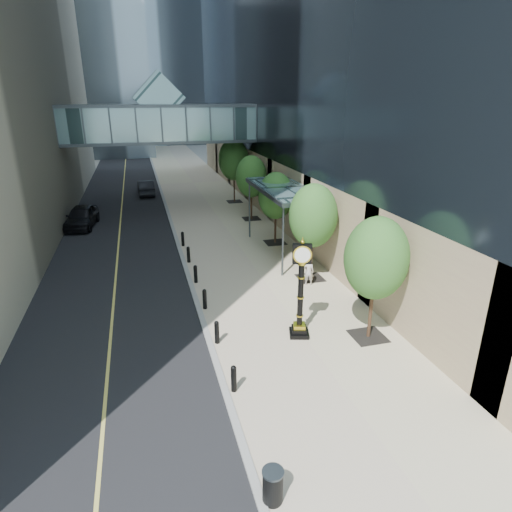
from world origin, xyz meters
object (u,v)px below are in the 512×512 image
at_px(pedestrian, 309,272).
at_px(car_far, 146,188).
at_px(street_clock, 300,296).
at_px(car_near, 82,217).
at_px(trash_bin, 273,487).

relative_size(pedestrian, car_far, 0.33).
height_order(street_clock, car_near, street_clock).
distance_m(car_near, car_far, 12.09).
height_order(street_clock, car_far, street_clock).
bearing_deg(car_far, car_near, 62.08).
distance_m(trash_bin, car_near, 28.21).
bearing_deg(car_near, car_far, 71.75).
relative_size(street_clock, car_near, 0.87).
bearing_deg(street_clock, car_far, 115.93).
bearing_deg(pedestrian, car_far, -56.85).
relative_size(car_near, car_far, 1.09).
relative_size(street_clock, pedestrian, 2.85).
relative_size(trash_bin, car_near, 0.18).
bearing_deg(pedestrian, street_clock, 80.49).
bearing_deg(car_far, pedestrian, 104.18).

